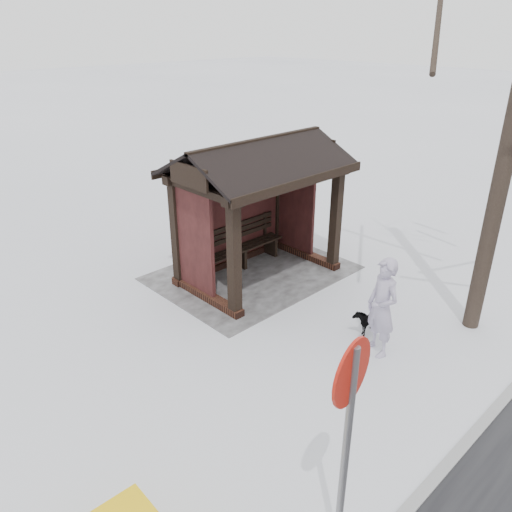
{
  "coord_description": "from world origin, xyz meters",
  "views": [
    {
      "loc": [
        6.94,
        7.18,
        5.15
      ],
      "look_at": [
        0.85,
        0.8,
        1.04
      ],
      "focal_mm": 35.0,
      "sensor_mm": 36.0,
      "label": 1
    }
  ],
  "objects": [
    {
      "name": "ground",
      "position": [
        0.0,
        0.0,
        0.0
      ],
      "size": [
        120.0,
        120.0,
        0.0
      ],
      "primitive_type": "plane",
      "color": "silver",
      "rests_on": "ground"
    },
    {
      "name": "kerb",
      "position": [
        0.0,
        5.5,
        0.01
      ],
      "size": [
        120.0,
        0.15,
        0.06
      ],
      "primitive_type": "cube",
      "color": "gray",
      "rests_on": "ground"
    },
    {
      "name": "trampled_patch",
      "position": [
        0.0,
        -0.2,
        0.01
      ],
      "size": [
        4.2,
        3.2,
        0.02
      ],
      "primitive_type": "cube",
      "color": "gray",
      "rests_on": "ground"
    },
    {
      "name": "bus_shelter",
      "position": [
        0.0,
        -0.16,
        2.17
      ],
      "size": [
        3.6,
        2.4,
        3.09
      ],
      "color": "#321912",
      "rests_on": "ground"
    },
    {
      "name": "pedestrian",
      "position": [
        0.5,
        3.46,
        0.88
      ],
      "size": [
        0.62,
        0.75,
        1.76
      ],
      "primitive_type": "imported",
      "rotation": [
        0.0,
        0.0,
        1.22
      ],
      "color": "#ACA2BE",
      "rests_on": "ground"
    },
    {
      "name": "dog",
      "position": [
        0.11,
        2.96,
        0.26
      ],
      "size": [
        0.63,
        0.32,
        0.52
      ],
      "primitive_type": "imported",
      "rotation": [
        0.0,
        0.0,
        1.64
      ],
      "color": "black",
      "rests_on": "ground"
    },
    {
      "name": "road_sign",
      "position": [
        3.83,
        5.17,
        1.89
      ],
      "size": [
        0.68,
        0.14,
        2.66
      ],
      "rotation": [
        0.0,
        0.0,
        0.16
      ],
      "color": "slate",
      "rests_on": "ground"
    }
  ]
}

